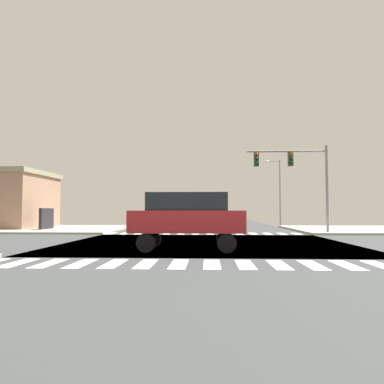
{
  "coord_description": "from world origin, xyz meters",
  "views": [
    {
      "loc": [
        0.15,
        -18.42,
        1.63
      ],
      "look_at": [
        -1.17,
        10.82,
        3.1
      ],
      "focal_mm": 34.19,
      "sensor_mm": 36.0,
      "label": 1
    }
  ],
  "objects_px": {
    "street_lamp": "(277,186)",
    "suv_crossing_1": "(187,216)",
    "traffic_signal_mast": "(295,169)",
    "sedan_nearside_1": "(175,214)",
    "pickup_farside_1": "(167,213)"
  },
  "relations": [
    {
      "from": "street_lamp",
      "to": "suv_crossing_1",
      "type": "distance_m",
      "value": 26.24
    },
    {
      "from": "traffic_signal_mast",
      "to": "street_lamp",
      "type": "height_order",
      "value": "street_lamp"
    },
    {
      "from": "traffic_signal_mast",
      "to": "suv_crossing_1",
      "type": "distance_m",
      "value": 13.22
    },
    {
      "from": "street_lamp",
      "to": "suv_crossing_1",
      "type": "bearing_deg",
      "value": -108.55
    },
    {
      "from": "traffic_signal_mast",
      "to": "sedan_nearside_1",
      "type": "height_order",
      "value": "traffic_signal_mast"
    },
    {
      "from": "sedan_nearside_1",
      "to": "pickup_farside_1",
      "type": "relative_size",
      "value": 0.84
    },
    {
      "from": "traffic_signal_mast",
      "to": "suv_crossing_1",
      "type": "height_order",
      "value": "traffic_signal_mast"
    },
    {
      "from": "traffic_signal_mast",
      "to": "pickup_farside_1",
      "type": "distance_m",
      "value": 22.44
    },
    {
      "from": "traffic_signal_mast",
      "to": "sedan_nearside_1",
      "type": "xyz_separation_m",
      "value": [
        -11.22,
        30.88,
        -3.42
      ]
    },
    {
      "from": "street_lamp",
      "to": "pickup_farside_1",
      "type": "distance_m",
      "value": 13.97
    },
    {
      "from": "pickup_farside_1",
      "to": "suv_crossing_1",
      "type": "relative_size",
      "value": 1.11
    },
    {
      "from": "street_lamp",
      "to": "sedan_nearside_1",
      "type": "bearing_deg",
      "value": 126.56
    },
    {
      "from": "street_lamp",
      "to": "sedan_nearside_1",
      "type": "relative_size",
      "value": 1.65
    },
    {
      "from": "sedan_nearside_1",
      "to": "suv_crossing_1",
      "type": "bearing_deg",
      "value": 95.87
    },
    {
      "from": "traffic_signal_mast",
      "to": "pickup_farside_1",
      "type": "height_order",
      "value": "traffic_signal_mast"
    }
  ]
}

